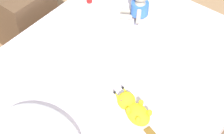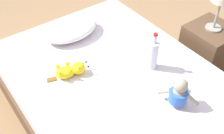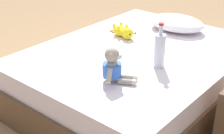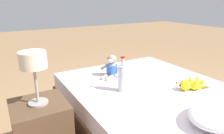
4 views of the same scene
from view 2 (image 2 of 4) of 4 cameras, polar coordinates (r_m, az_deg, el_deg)
name	(u,v)px [view 2 (image 2 of 4)]	position (r m, az deg, el deg)	size (l,w,h in m)	color
ground_plane	(112,107)	(2.42, 0.00, -8.37)	(16.00, 16.00, 0.00)	#93704C
bed	(112,91)	(2.26, 0.00, -5.00)	(1.43, 1.87, 0.43)	brown
pillow	(70,28)	(2.46, -8.75, 7.98)	(0.52, 0.38, 0.13)	white
plush_monkey	(179,93)	(1.87, 13.82, -5.36)	(0.25, 0.26, 0.24)	#9E9384
plush_yellow_creature	(71,70)	(2.07, -8.61, -0.68)	(0.33, 0.16, 0.10)	yellow
glass_bottle	(153,55)	(2.08, 8.58, 2.57)	(0.08, 0.08, 0.32)	silver
nightstand	(206,50)	(2.73, 19.16, 3.33)	(0.39, 0.39, 0.50)	brown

